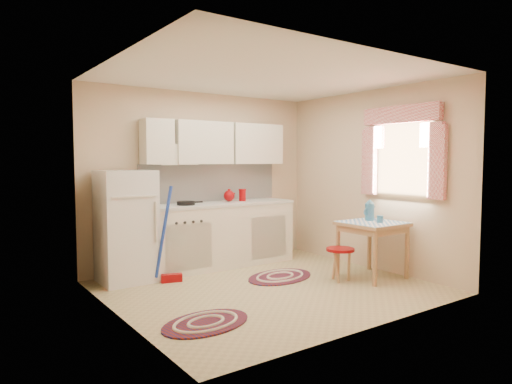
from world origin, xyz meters
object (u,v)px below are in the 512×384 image
base_cabinets (219,236)px  stool (340,265)px  table (372,250)px  fridge (126,226)px

base_cabinets → stool: 1.81m
base_cabinets → stool: bearing=-62.5°
base_cabinets → table: bearing=-52.5°
base_cabinets → table: 2.14m
table → stool: bearing=167.4°
stool → fridge: bearing=145.1°
base_cabinets → fridge: bearing=-177.9°
base_cabinets → stool: base_cabinets is taller
fridge → table: (2.68, -1.64, -0.34)m
fridge → stool: size_ratio=3.33×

